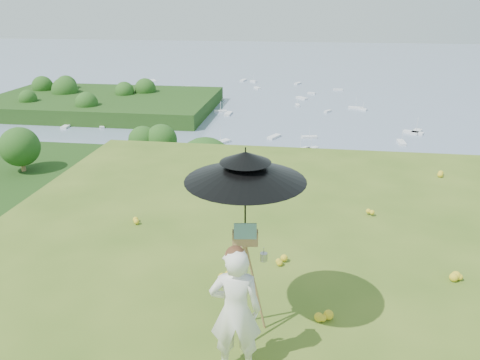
# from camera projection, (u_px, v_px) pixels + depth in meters

# --- Properties ---
(ground) EXTENTS (14.00, 14.00, 0.00)m
(ground) POSITION_uv_depth(u_px,v_px,m) (378.00, 293.00, 6.77)
(ground) COLOR #41631C
(ground) RESTS_ON ground
(forest_slope) EXTENTS (140.00, 56.00, 22.00)m
(forest_slope) POSITION_uv_depth(u_px,v_px,m) (306.00, 332.00, 49.54)
(forest_slope) COLOR #193C10
(forest_slope) RESTS_ON bay_water
(shoreline_tier) EXTENTS (170.00, 28.00, 8.00)m
(shoreline_tier) POSITION_uv_depth(u_px,v_px,m) (307.00, 224.00, 88.99)
(shoreline_tier) COLOR #675D52
(shoreline_tier) RESTS_ON bay_water
(bay_water) EXTENTS (700.00, 700.00, 0.00)m
(bay_water) POSITION_uv_depth(u_px,v_px,m) (310.00, 78.00, 240.56)
(bay_water) COLOR #778BAB
(bay_water) RESTS_ON ground
(peninsula) EXTENTS (90.00, 60.00, 12.00)m
(peninsula) POSITION_uv_depth(u_px,v_px,m) (103.00, 96.00, 170.28)
(peninsula) COLOR #193C10
(peninsula) RESTS_ON bay_water
(slope_trees) EXTENTS (110.00, 50.00, 6.00)m
(slope_trees) POSITION_uv_depth(u_px,v_px,m) (313.00, 213.00, 44.49)
(slope_trees) COLOR #1A5419
(slope_trees) RESTS_ON forest_slope
(harbor_town) EXTENTS (110.00, 22.00, 5.00)m
(harbor_town) POSITION_uv_depth(u_px,v_px,m) (308.00, 193.00, 86.64)
(harbor_town) COLOR silver
(harbor_town) RESTS_ON shoreline_tier
(moored_boats) EXTENTS (140.00, 140.00, 0.70)m
(moored_boats) POSITION_uv_depth(u_px,v_px,m) (275.00, 111.00, 169.18)
(moored_boats) COLOR white
(moored_boats) RESTS_ON bay_water
(wildflowers) EXTENTS (10.00, 10.50, 0.12)m
(wildflowers) POSITION_uv_depth(u_px,v_px,m) (377.00, 280.00, 6.98)
(wildflowers) COLOR yellow
(wildflowers) RESTS_ON ground
(painter) EXTENTS (0.61, 0.44, 1.57)m
(painter) POSITION_uv_depth(u_px,v_px,m) (235.00, 311.00, 5.11)
(painter) COLOR white
(painter) RESTS_ON ground
(field_easel) EXTENTS (0.68, 0.68, 1.59)m
(field_easel) POSITION_uv_depth(u_px,v_px,m) (245.00, 280.00, 5.67)
(field_easel) COLOR olive
(field_easel) RESTS_ON ground
(sun_umbrella) EXTENTS (1.67, 1.67, 1.16)m
(sun_umbrella) POSITION_uv_depth(u_px,v_px,m) (245.00, 196.00, 5.30)
(sun_umbrella) COLOR black
(sun_umbrella) RESTS_ON field_easel
(painter_cap) EXTENTS (0.23, 0.27, 0.10)m
(painter_cap) POSITION_uv_depth(u_px,v_px,m) (235.00, 252.00, 4.84)
(painter_cap) COLOR #C96F6E
(painter_cap) RESTS_ON painter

